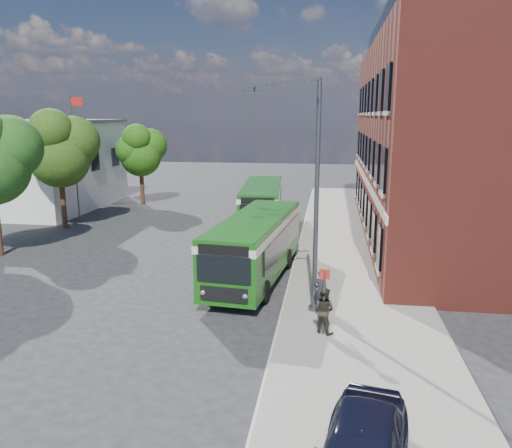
# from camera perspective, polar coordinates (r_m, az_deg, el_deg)

# --- Properties ---
(ground) EXTENTS (120.00, 120.00, 0.00)m
(ground) POSITION_cam_1_polar(r_m,az_deg,el_deg) (22.77, -6.53, -7.45)
(ground) COLOR #252527
(ground) RESTS_ON ground
(pavement) EXTENTS (6.00, 48.00, 0.15)m
(pavement) POSITION_cam_1_polar(r_m,az_deg,el_deg) (29.69, 10.75, -2.71)
(pavement) COLOR gray
(pavement) RESTS_ON ground
(kerb_line) EXTENTS (0.12, 48.00, 0.01)m
(kerb_line) POSITION_cam_1_polar(r_m,az_deg,el_deg) (29.73, 4.86, -2.66)
(kerb_line) COLOR beige
(kerb_line) RESTS_ON ground
(brick_office) EXTENTS (12.10, 26.00, 14.20)m
(brick_office) POSITION_cam_1_polar(r_m,az_deg,el_deg) (33.72, 23.13, 10.17)
(brick_office) COLOR maroon
(brick_office) RESTS_ON ground
(white_building) EXTENTS (9.40, 13.40, 7.30)m
(white_building) POSITION_cam_1_polar(r_m,az_deg,el_deg) (45.52, -23.07, 6.31)
(white_building) COLOR silver
(white_building) RESTS_ON ground
(flagpole) EXTENTS (0.95, 0.10, 9.00)m
(flagpole) POSITION_cam_1_polar(r_m,az_deg,el_deg) (38.33, -19.96, 7.52)
(flagpole) COLOR #3C3F42
(flagpole) RESTS_ON ground
(street_lamp) EXTENTS (2.96, 2.38, 9.00)m
(street_lamp) POSITION_cam_1_polar(r_m,az_deg,el_deg) (18.91, 5.85, 3.49)
(street_lamp) COLOR #3C3F42
(street_lamp) RESTS_ON ground
(bus_stop_sign) EXTENTS (0.35, 0.08, 2.52)m
(bus_stop_sign) POSITION_cam_1_polar(r_m,az_deg,el_deg) (17.59, 7.78, -8.32)
(bus_stop_sign) COLOR #3C3F42
(bus_stop_sign) RESTS_ON ground
(bus_front) EXTENTS (3.57, 9.97, 3.02)m
(bus_front) POSITION_cam_1_polar(r_m,az_deg,el_deg) (23.52, -0.07, -2.06)
(bus_front) COLOR #165512
(bus_front) RESTS_ON ground
(bus_rear) EXTENTS (3.35, 9.96, 3.02)m
(bus_rear) POSITION_cam_1_polar(r_m,az_deg,el_deg) (34.51, 0.68, 2.59)
(bus_rear) COLOR #185117
(bus_rear) RESTS_ON ground
(pedestrian_a) EXTENTS (0.72, 0.63, 1.65)m
(pedestrian_a) POSITION_cam_1_polar(r_m,az_deg,el_deg) (19.82, 7.37, -7.53)
(pedestrian_a) COLOR black
(pedestrian_a) RESTS_ON pavement
(pedestrian_b) EXTENTS (1.02, 0.95, 1.67)m
(pedestrian_b) POSITION_cam_1_polar(r_m,az_deg,el_deg) (17.92, 7.75, -9.73)
(pedestrian_b) COLOR #29251D
(pedestrian_b) RESTS_ON pavement
(tree_mid) EXTENTS (4.81, 4.58, 8.13)m
(tree_mid) POSITION_cam_1_polar(r_m,az_deg,el_deg) (36.32, -21.57, 8.08)
(tree_mid) COLOR #341F13
(tree_mid) RESTS_ON ground
(tree_right) EXTENTS (4.13, 3.93, 6.98)m
(tree_right) POSITION_cam_1_polar(r_m,az_deg,el_deg) (44.54, -13.04, 8.24)
(tree_right) COLOR #341F13
(tree_right) RESTS_ON ground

